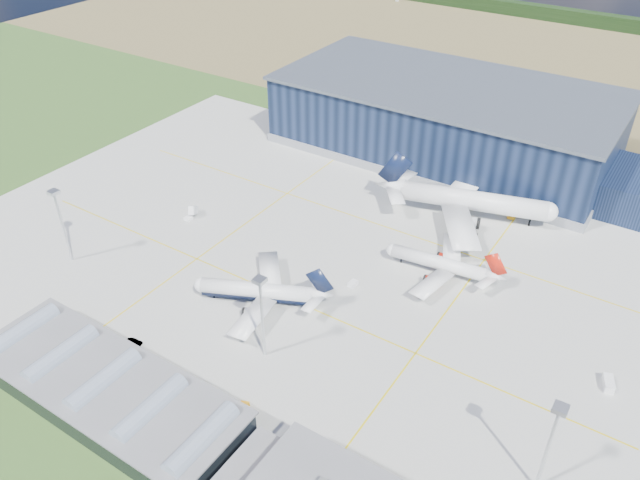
# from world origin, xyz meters

# --- Properties ---
(ground) EXTENTS (600.00, 600.00, 0.00)m
(ground) POSITION_xyz_m (0.00, 0.00, 0.00)
(ground) COLOR #2F5620
(ground) RESTS_ON ground
(apron) EXTENTS (220.00, 160.00, 0.08)m
(apron) POSITION_xyz_m (0.00, 10.00, 0.03)
(apron) COLOR #ACACA7
(apron) RESTS_ON ground
(farmland) EXTENTS (600.00, 220.00, 0.01)m
(farmland) POSITION_xyz_m (0.00, 220.00, 0.00)
(farmland) COLOR olive
(farmland) RESTS_ON ground
(treeline) EXTENTS (600.00, 8.00, 8.00)m
(treeline) POSITION_xyz_m (0.00, 300.00, 4.00)
(treeline) COLOR black
(treeline) RESTS_ON ground
(hangar) EXTENTS (145.00, 62.00, 26.10)m
(hangar) POSITION_xyz_m (2.81, 94.80, 11.62)
(hangar) COLOR black
(hangar) RESTS_ON ground
(glass_concourse) EXTENTS (78.00, 23.00, 8.60)m
(glass_concourse) POSITION_xyz_m (-6.45, -60.00, 3.69)
(glass_concourse) COLOR black
(glass_concourse) RESTS_ON ground
(light_mast_west) EXTENTS (2.60, 2.60, 23.00)m
(light_mast_west) POSITION_xyz_m (-60.00, -30.00, 15.43)
(light_mast_west) COLOR silver
(light_mast_west) RESTS_ON ground
(light_mast_center) EXTENTS (2.60, 2.60, 23.00)m
(light_mast_center) POSITION_xyz_m (10.00, -30.00, 15.43)
(light_mast_center) COLOR silver
(light_mast_center) RESTS_ON ground
(light_mast_east) EXTENTS (2.60, 2.60, 23.00)m
(light_mast_east) POSITION_xyz_m (75.00, -30.00, 15.43)
(light_mast_east) COLOR silver
(light_mast_east) RESTS_ON ground
(airliner_navy) EXTENTS (49.95, 49.55, 12.37)m
(airliner_navy) POSITION_xyz_m (-3.41, -15.54, 6.18)
(airliner_navy) COLOR white
(airliner_navy) RESTS_ON ground
(airliner_red) EXTENTS (38.30, 37.64, 11.30)m
(airliner_red) POSITION_xyz_m (31.19, 22.00, 5.65)
(airliner_red) COLOR white
(airliner_red) RESTS_ON ground
(airliner_widebody) EXTENTS (70.93, 70.06, 18.86)m
(airliner_widebody) POSITION_xyz_m (27.65, 55.00, 9.43)
(airliner_widebody) COLOR white
(airliner_widebody) RESTS_ON ground
(gse_tug_a) EXTENTS (2.97, 3.67, 1.32)m
(gse_tug_a) POSITION_xyz_m (16.45, -46.00, 0.66)
(gse_tug_a) COLOR #FFA616
(gse_tug_a) RESTS_ON ground
(gse_cart_a) EXTENTS (2.15, 3.02, 1.25)m
(gse_cart_a) POSITION_xyz_m (14.14, 4.18, 0.62)
(gse_cart_a) COLOR white
(gse_cart_a) RESTS_ON ground
(gse_van_b) EXTENTS (3.54, 5.11, 2.14)m
(gse_van_b) POSITION_xyz_m (80.77, 4.15, 1.07)
(gse_van_b) COLOR white
(gse_van_b) RESTS_ON ground
(gse_tug_c) EXTENTS (2.44, 3.59, 1.49)m
(gse_tug_c) POSITION_xyz_m (38.78, 62.00, 0.75)
(gse_tug_c) COLOR #FFA616
(gse_tug_c) RESTS_ON ground
(gse_van_c) EXTENTS (5.63, 3.56, 2.50)m
(gse_van_c) POSITION_xyz_m (39.01, -46.00, 1.25)
(gse_van_c) COLOR white
(gse_van_c) RESTS_ON ground
(airstair) EXTENTS (3.43, 4.77, 2.84)m
(airstair) POSITION_xyz_m (-46.66, 6.87, 1.42)
(airstair) COLOR white
(airstair) RESTS_ON ground
(car_b) EXTENTS (4.26, 2.46, 1.33)m
(car_b) POSITION_xyz_m (-18.78, -44.52, 0.66)
(car_b) COLOR #99999E
(car_b) RESTS_ON ground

